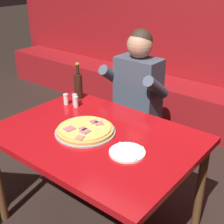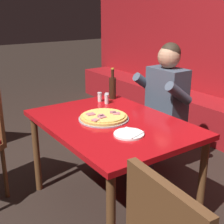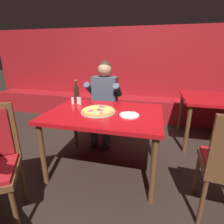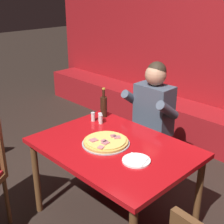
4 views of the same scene
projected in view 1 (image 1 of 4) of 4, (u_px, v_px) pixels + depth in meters
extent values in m
plane|color=black|center=(98.00, 223.00, 2.31)|extent=(24.00, 24.00, 0.00)
cube|color=maroon|center=(206.00, 112.00, 3.52)|extent=(6.46, 0.48, 0.46)
cylinder|color=brown|center=(78.00, 136.00, 2.77)|extent=(0.06, 0.06, 0.71)
cylinder|color=brown|center=(200.00, 189.00, 2.11)|extent=(0.06, 0.06, 0.71)
cube|color=#B20F14|center=(96.00, 137.00, 1.99)|extent=(1.28, 0.92, 0.04)
cylinder|color=#9E9EA3|center=(85.00, 132.00, 2.00)|extent=(0.39, 0.39, 0.01)
cylinder|color=gold|center=(85.00, 130.00, 2.00)|extent=(0.37, 0.37, 0.02)
cylinder|color=#E5BC5B|center=(85.00, 128.00, 1.99)|extent=(0.33, 0.33, 0.01)
cube|color=#C6757A|center=(80.00, 138.00, 1.86)|extent=(0.06, 0.06, 0.01)
cube|color=#B76670|center=(99.00, 123.00, 2.03)|extent=(0.07, 0.07, 0.01)
cube|color=#B76670|center=(85.00, 131.00, 1.93)|extent=(0.05, 0.06, 0.01)
cube|color=#A85B66|center=(94.00, 122.00, 2.05)|extent=(0.06, 0.06, 0.01)
cube|color=#B76670|center=(70.00, 129.00, 1.96)|extent=(0.06, 0.07, 0.01)
cube|color=#B76670|center=(83.00, 129.00, 1.96)|extent=(0.05, 0.05, 0.01)
cylinder|color=white|center=(127.00, 152.00, 1.78)|extent=(0.21, 0.21, 0.01)
cube|color=white|center=(127.00, 151.00, 1.77)|extent=(0.19, 0.19, 0.01)
cylinder|color=black|center=(78.00, 86.00, 2.48)|extent=(0.07, 0.07, 0.20)
cylinder|color=black|center=(78.00, 70.00, 2.42)|extent=(0.03, 0.03, 0.08)
cylinder|color=#B29933|center=(77.00, 64.00, 2.40)|extent=(0.03, 0.03, 0.01)
cylinder|color=silver|center=(75.00, 100.00, 2.39)|extent=(0.04, 0.04, 0.07)
cylinder|color=#516B33|center=(75.00, 102.00, 2.39)|extent=(0.03, 0.03, 0.04)
cylinder|color=silver|center=(75.00, 95.00, 2.37)|extent=(0.04, 0.04, 0.01)
cylinder|color=silver|center=(76.00, 103.00, 2.35)|extent=(0.04, 0.04, 0.07)
cylinder|color=silver|center=(76.00, 104.00, 2.35)|extent=(0.03, 0.03, 0.04)
cylinder|color=silver|center=(76.00, 97.00, 2.33)|extent=(0.04, 0.04, 0.01)
cylinder|color=silver|center=(66.00, 100.00, 2.39)|extent=(0.04, 0.04, 0.07)
cylinder|color=#B23323|center=(66.00, 102.00, 2.40)|extent=(0.03, 0.03, 0.04)
cylinder|color=silver|center=(66.00, 95.00, 2.37)|extent=(0.04, 0.04, 0.01)
ellipsoid|color=black|center=(107.00, 170.00, 2.82)|extent=(0.11, 0.24, 0.09)
ellipsoid|color=black|center=(125.00, 179.00, 2.71)|extent=(0.11, 0.24, 0.09)
cylinder|color=#282833|center=(107.00, 153.00, 2.74)|extent=(0.11, 0.11, 0.43)
cylinder|color=#282833|center=(125.00, 161.00, 2.63)|extent=(0.11, 0.11, 0.43)
cube|color=#282833|center=(123.00, 124.00, 2.64)|extent=(0.34, 0.40, 0.12)
cube|color=#424C5B|center=(138.00, 88.00, 2.66)|extent=(0.38, 0.22, 0.52)
cylinder|color=#424C5B|center=(112.00, 76.00, 2.70)|extent=(0.09, 0.30, 0.25)
cylinder|color=#424C5B|center=(156.00, 87.00, 2.45)|extent=(0.09, 0.30, 0.25)
sphere|color=tan|center=(140.00, 45.00, 2.51)|extent=(0.21, 0.21, 0.21)
sphere|color=#2D2319|center=(141.00, 40.00, 2.50)|extent=(0.19, 0.19, 0.19)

